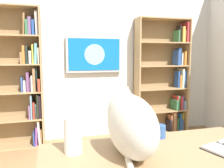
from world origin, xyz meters
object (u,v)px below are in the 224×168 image
object	(u,v)px
wall_mounted_tv	(94,55)
cat	(129,121)
paper_towel_roll	(73,135)
coffee_mug	(160,131)
bookshelf_right	(19,78)
bookshelf_left	(167,80)

from	to	relation	value
wall_mounted_tv	cat	distance (m)	2.40
paper_towel_roll	coffee_mug	bearing A→B (deg)	-171.35
wall_mounted_tv	cat	size ratio (longest dim) A/B	1.31
bookshelf_right	wall_mounted_tv	bearing A→B (deg)	-175.82
cat	coffee_mug	world-z (taller)	cat
bookshelf_right	bookshelf_left	bearing A→B (deg)	-179.95
bookshelf_left	wall_mounted_tv	world-z (taller)	bookshelf_left
wall_mounted_tv	bookshelf_left	bearing A→B (deg)	176.35
coffee_mug	wall_mounted_tv	bearing A→B (deg)	-88.07
bookshelf_right	wall_mounted_tv	xyz separation A→B (m)	(-1.13, -0.08, 0.35)
bookshelf_right	coffee_mug	xyz separation A→B (m)	(-1.20, 2.08, -0.22)
bookshelf_right	cat	bearing A→B (deg)	111.55
wall_mounted_tv	paper_towel_roll	distance (m)	2.38
wall_mounted_tv	coffee_mug	bearing A→B (deg)	91.93
bookshelf_right	cat	distance (m)	2.44
bookshelf_left	bookshelf_right	xyz separation A→B (m)	(2.39, 0.00, 0.09)
bookshelf_left	bookshelf_right	distance (m)	2.40
cat	paper_towel_roll	world-z (taller)	cat
bookshelf_left	bookshelf_right	bearing A→B (deg)	0.05
bookshelf_left	wall_mounted_tv	size ratio (longest dim) A/B	2.19
bookshelf_left	paper_towel_roll	size ratio (longest dim) A/B	8.60
cat	coffee_mug	bearing A→B (deg)	-148.77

